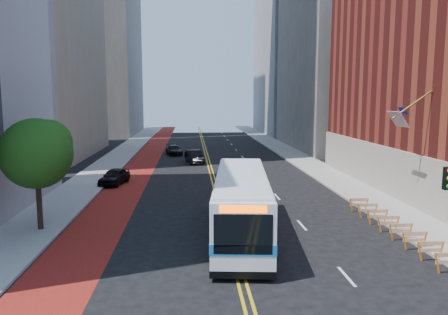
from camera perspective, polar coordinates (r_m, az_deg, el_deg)
name	(u,v)px	position (r m, az deg, el deg)	size (l,w,h in m)	color
ground	(237,263)	(21.99, 1.65, -13.60)	(160.00, 160.00, 0.00)	black
sidewalk_left	(105,167)	(51.91, -15.23, -1.24)	(4.00, 140.00, 0.15)	gray
sidewalk_right	(310,165)	(52.91, 11.22, -0.94)	(4.00, 140.00, 0.15)	gray
bus_lane_paint	(140,167)	(51.33, -10.95, -1.28)	(3.60, 140.00, 0.01)	maroon
center_line_inner	(208,167)	(51.02, -2.08, -1.20)	(0.14, 140.00, 0.01)	gold
center_line_outer	(211,167)	(51.04, -1.67, -1.20)	(0.14, 140.00, 0.01)	gold
lane_dashes	(242,157)	(59.31, 2.42, 0.08)	(0.14, 98.20, 0.01)	silver
midrise_right_near	(352,20)	(73.81, 16.36, 16.89)	(18.00, 26.00, 40.00)	slate
midrise_right_far	(308,9)	(103.61, 10.92, 18.56)	(20.00, 28.00, 55.00)	gray
construction_barriers	(394,225)	(27.53, 21.36, -8.21)	(1.42, 10.91, 1.00)	orange
street_tree	(37,151)	(28.08, -23.19, 0.82)	(4.20, 4.20, 6.70)	black
transit_bus	(241,203)	(25.61, 2.29, -5.98)	(4.33, 13.62, 3.68)	silver
car_a	(114,176)	(41.83, -14.12, -2.42)	(1.76, 4.38, 1.49)	black
car_b	(194,157)	(53.83, -3.89, 0.11)	(1.66, 4.77, 1.57)	black
car_c	(174,150)	(61.85, -6.54, 0.97)	(1.85, 4.56, 1.32)	black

